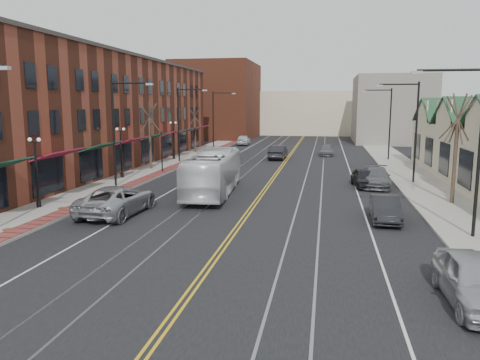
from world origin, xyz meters
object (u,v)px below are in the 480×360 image
at_px(parked_car_c, 376,178).
at_px(parked_car_d, 365,178).
at_px(transit_bus, 213,173).
at_px(parked_car_a, 476,280).
at_px(parked_suv, 117,200).
at_px(parked_car_b, 385,209).

xyz_separation_m(parked_car_c, parked_car_d, (-0.87, -0.16, -0.01)).
relative_size(transit_bus, parked_car_a, 2.32).
height_order(parked_suv, parked_car_a, parked_suv).
height_order(parked_car_b, parked_car_d, parked_car_d).
distance_m(transit_bus, parked_car_c, 12.89).
bearing_deg(parked_car_b, parked_car_a, -80.82).
height_order(parked_car_c, parked_car_d, parked_car_c).
bearing_deg(parked_car_d, parked_car_b, -94.20).
xyz_separation_m(parked_suv, parked_car_b, (15.26, 1.17, -0.16)).
relative_size(parked_car_a, parked_car_b, 1.14).
bearing_deg(parked_car_a, parked_suv, 148.61).
bearing_deg(parked_car_d, parked_car_c, 4.89).
distance_m(parked_car_a, parked_car_c, 21.91).
bearing_deg(parked_car_b, parked_car_c, 87.91).
xyz_separation_m(parked_suv, parked_car_a, (16.80, -9.65, -0.03)).
bearing_deg(parked_car_a, parked_car_c, 90.91).
xyz_separation_m(parked_car_a, parked_car_b, (-1.54, 10.82, -0.13)).
relative_size(transit_bus, parked_suv, 1.82).
xyz_separation_m(transit_bus, parked_suv, (-4.06, -7.15, -0.70)).
bearing_deg(parked_suv, parked_car_b, -173.48).
relative_size(parked_car_a, parked_car_c, 0.93).
xyz_separation_m(transit_bus, parked_car_c, (11.82, 5.08, -0.81)).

